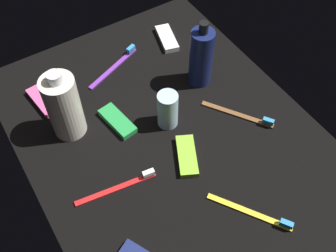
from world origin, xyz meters
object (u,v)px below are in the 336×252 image
lotion_bottle (201,57)px  bodywash_bottle (64,106)px  toothbrush_red (121,186)px  snack_bar_lime (186,157)px  toothbrush_purple (116,65)px  snack_bar_white (167,38)px  toothbrush_brown (242,115)px  deodorant_stick (168,110)px  snack_bar_pink (43,101)px  toothbrush_yellow (255,213)px  snack_bar_green (117,121)px

lotion_bottle → bodywash_bottle: 34.70cm
toothbrush_red → snack_bar_lime: (1.30, 15.66, 0.14)cm
toothbrush_purple → snack_bar_white: (-1.44, 16.89, 0.14)cm
snack_bar_white → toothbrush_brown: bearing=16.3°
deodorant_stick → snack_bar_lime: deodorant_stick is taller
toothbrush_purple → snack_bar_lime: 33.94cm
lotion_bottle → toothbrush_red: (16.77, -31.90, -7.44)cm
bodywash_bottle → snack_bar_lime: bodywash_bottle is taller
lotion_bottle → bodywash_bottle: (-3.21, -34.55, 0.29)cm
snack_bar_pink → lotion_bottle: bearing=62.0°
deodorant_stick → toothbrush_brown: size_ratio=0.61×
toothbrush_yellow → toothbrush_purple: bearing=-175.7°
snack_bar_white → snack_bar_green: same height
snack_bar_pink → toothbrush_purple: bearing=87.6°
lotion_bottle → snack_bar_green: lotion_bottle is taller
toothbrush_yellow → toothbrush_purple: same height
lotion_bottle → toothbrush_purple: (-15.86, -15.88, -7.44)cm
lotion_bottle → toothbrush_red: size_ratio=1.02×
toothbrush_yellow → snack_bar_white: toothbrush_yellow is taller
toothbrush_purple → snack_bar_lime: bearing=-0.6°
bodywash_bottle → snack_bar_green: 13.39cm
snack_bar_green → lotion_bottle: bearing=84.1°
lotion_bottle → snack_bar_lime: bearing=-42.0°
bodywash_bottle → toothbrush_purple: bodywash_bottle is taller
snack_bar_white → snack_bar_lime: bearing=-11.0°
snack_bar_pink → snack_bar_green: (15.38, 12.51, 0.00)cm
snack_bar_pink → toothbrush_yellow: bearing=19.2°
lotion_bottle → toothbrush_brown: size_ratio=1.18×
bodywash_bottle → toothbrush_yellow: size_ratio=1.18×
deodorant_stick → snack_bar_lime: size_ratio=0.92×
toothbrush_red → snack_bar_pink: (-30.98, -5.03, 0.14)cm
deodorant_stick → toothbrush_red: 20.43cm
toothbrush_red → snack_bar_lime: toothbrush_red is taller
lotion_bottle → bodywash_bottle: size_ratio=1.00×
snack_bar_pink → snack_bar_lime: size_ratio=1.00×
snack_bar_pink → snack_bar_white: bearing=87.7°
toothbrush_yellow → snack_bar_green: (-35.59, -12.48, 0.14)cm
toothbrush_brown → snack_bar_pink: toothbrush_brown is taller
toothbrush_purple → toothbrush_yellow: bearing=4.3°
toothbrush_red → toothbrush_brown: (-1.43, 33.65, 0.00)cm
toothbrush_yellow → toothbrush_purple: (-52.62, -3.94, 0.00)cm
toothbrush_purple → snack_bar_pink: bearing=-85.5°
toothbrush_yellow → snack_bar_white: size_ratio=1.51×
bodywash_bottle → toothbrush_brown: bodywash_bottle is taller
toothbrush_purple → snack_bar_green: size_ratio=1.65×
snack_bar_lime → snack_bar_green: 18.78cm
toothbrush_brown → deodorant_stick: bearing=-116.5°
bodywash_bottle → snack_bar_lime: (21.28, 18.31, -7.58)cm
snack_bar_green → snack_bar_pink: bearing=-149.5°
toothbrush_purple → snack_bar_white: size_ratio=1.65×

